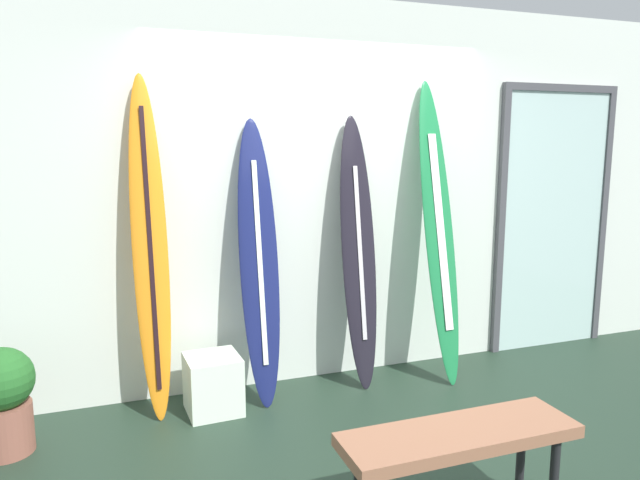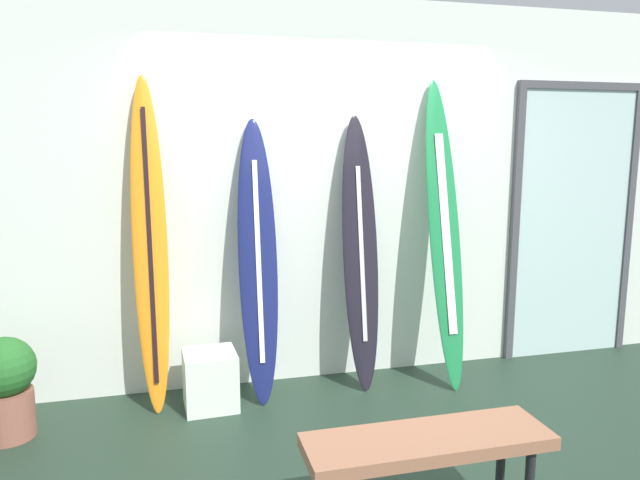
{
  "view_description": "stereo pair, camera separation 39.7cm",
  "coord_description": "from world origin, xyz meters",
  "px_view_note": "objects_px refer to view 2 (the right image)",
  "views": [
    {
      "loc": [
        -1.5,
        -2.88,
        1.78
      ],
      "look_at": [
        -0.11,
        0.95,
        1.1
      ],
      "focal_mm": 33.17,
      "sensor_mm": 36.0,
      "label": 1
    },
    {
      "loc": [
        -1.12,
        -3.0,
        1.78
      ],
      "look_at": [
        -0.11,
        0.95,
        1.1
      ],
      "focal_mm": 33.17,
      "sensor_mm": 36.0,
      "label": 2
    }
  ],
  "objects_px": {
    "surfboard_sunset": "(150,248)",
    "display_block_left": "(210,380)",
    "bench": "(428,448)",
    "surfboard_navy": "(258,263)",
    "surfboard_charcoal": "(360,254)",
    "glass_door": "(573,218)",
    "potted_plant": "(5,384)",
    "surfboard_emerald": "(444,233)"
  },
  "relations": [
    {
      "from": "surfboard_charcoal",
      "to": "display_block_left",
      "type": "distance_m",
      "value": 1.36
    },
    {
      "from": "surfboard_charcoal",
      "to": "bench",
      "type": "height_order",
      "value": "surfboard_charcoal"
    },
    {
      "from": "surfboard_sunset",
      "to": "display_block_left",
      "type": "height_order",
      "value": "surfboard_sunset"
    },
    {
      "from": "glass_door",
      "to": "potted_plant",
      "type": "distance_m",
      "value": 4.34
    },
    {
      "from": "surfboard_emerald",
      "to": "glass_door",
      "type": "distance_m",
      "value": 1.32
    },
    {
      "from": "surfboard_sunset",
      "to": "glass_door",
      "type": "height_order",
      "value": "glass_door"
    },
    {
      "from": "surfboard_emerald",
      "to": "surfboard_charcoal",
      "type": "bearing_deg",
      "value": 173.92
    },
    {
      "from": "surfboard_charcoal",
      "to": "surfboard_emerald",
      "type": "xyz_separation_m",
      "value": [
        0.62,
        -0.07,
        0.13
      ]
    },
    {
      "from": "surfboard_charcoal",
      "to": "surfboard_emerald",
      "type": "height_order",
      "value": "surfboard_emerald"
    },
    {
      "from": "potted_plant",
      "to": "bench",
      "type": "bearing_deg",
      "value": -35.2
    },
    {
      "from": "surfboard_navy",
      "to": "glass_door",
      "type": "relative_size",
      "value": 0.86
    },
    {
      "from": "glass_door",
      "to": "surfboard_navy",
      "type": "bearing_deg",
      "value": -175.31
    },
    {
      "from": "surfboard_navy",
      "to": "glass_door",
      "type": "height_order",
      "value": "glass_door"
    },
    {
      "from": "surfboard_emerald",
      "to": "display_block_left",
      "type": "relative_size",
      "value": 5.83
    },
    {
      "from": "glass_door",
      "to": "potted_plant",
      "type": "relative_size",
      "value": 3.58
    },
    {
      "from": "glass_door",
      "to": "bench",
      "type": "xyz_separation_m",
      "value": [
        -2.15,
        -1.92,
        -0.73
      ]
    },
    {
      "from": "surfboard_emerald",
      "to": "potted_plant",
      "type": "relative_size",
      "value": 3.56
    },
    {
      "from": "surfboard_emerald",
      "to": "display_block_left",
      "type": "xyz_separation_m",
      "value": [
        -1.72,
        -0.06,
        -0.93
      ]
    },
    {
      "from": "surfboard_charcoal",
      "to": "bench",
      "type": "relative_size",
      "value": 1.75
    },
    {
      "from": "display_block_left",
      "to": "bench",
      "type": "distance_m",
      "value": 1.82
    },
    {
      "from": "surfboard_charcoal",
      "to": "glass_door",
      "type": "bearing_deg",
      "value": 6.06
    },
    {
      "from": "surfboard_navy",
      "to": "surfboard_charcoal",
      "type": "bearing_deg",
      "value": 1.15
    },
    {
      "from": "display_block_left",
      "to": "potted_plant",
      "type": "relative_size",
      "value": 0.61
    },
    {
      "from": "surfboard_navy",
      "to": "surfboard_charcoal",
      "type": "distance_m",
      "value": 0.75
    },
    {
      "from": "bench",
      "to": "display_block_left",
      "type": "bearing_deg",
      "value": 118.4
    },
    {
      "from": "display_block_left",
      "to": "glass_door",
      "type": "xyz_separation_m",
      "value": [
        3.01,
        0.33,
        0.97
      ]
    },
    {
      "from": "glass_door",
      "to": "potted_plant",
      "type": "xyz_separation_m",
      "value": [
        -4.23,
        -0.45,
        -0.82
      ]
    },
    {
      "from": "potted_plant",
      "to": "surfboard_navy",
      "type": "bearing_deg",
      "value": 8.25
    },
    {
      "from": "surfboard_charcoal",
      "to": "display_block_left",
      "type": "bearing_deg",
      "value": -173.65
    },
    {
      "from": "surfboard_charcoal",
      "to": "bench",
      "type": "xyz_separation_m",
      "value": [
        -0.24,
        -1.71,
        -0.56
      ]
    },
    {
      "from": "surfboard_charcoal",
      "to": "bench",
      "type": "distance_m",
      "value": 1.82
    },
    {
      "from": "surfboard_emerald",
      "to": "display_block_left",
      "type": "height_order",
      "value": "surfboard_emerald"
    },
    {
      "from": "surfboard_navy",
      "to": "bench",
      "type": "distance_m",
      "value": 1.85
    },
    {
      "from": "display_block_left",
      "to": "glass_door",
      "type": "height_order",
      "value": "glass_door"
    },
    {
      "from": "surfboard_navy",
      "to": "potted_plant",
      "type": "relative_size",
      "value": 3.09
    },
    {
      "from": "surfboard_charcoal",
      "to": "potted_plant",
      "type": "bearing_deg",
      "value": -174.01
    },
    {
      "from": "bench",
      "to": "surfboard_charcoal",
      "type": "bearing_deg",
      "value": 82.04
    },
    {
      "from": "surfboard_sunset",
      "to": "surfboard_charcoal",
      "type": "xyz_separation_m",
      "value": [
        1.45,
        0.0,
        -0.11
      ]
    },
    {
      "from": "surfboard_navy",
      "to": "bench",
      "type": "height_order",
      "value": "surfboard_navy"
    },
    {
      "from": "surfboard_navy",
      "to": "glass_door",
      "type": "bearing_deg",
      "value": 4.69
    },
    {
      "from": "glass_door",
      "to": "display_block_left",
      "type": "bearing_deg",
      "value": -173.83
    },
    {
      "from": "display_block_left",
      "to": "bench",
      "type": "xyz_separation_m",
      "value": [
        0.86,
        -1.59,
        0.23
      ]
    }
  ]
}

